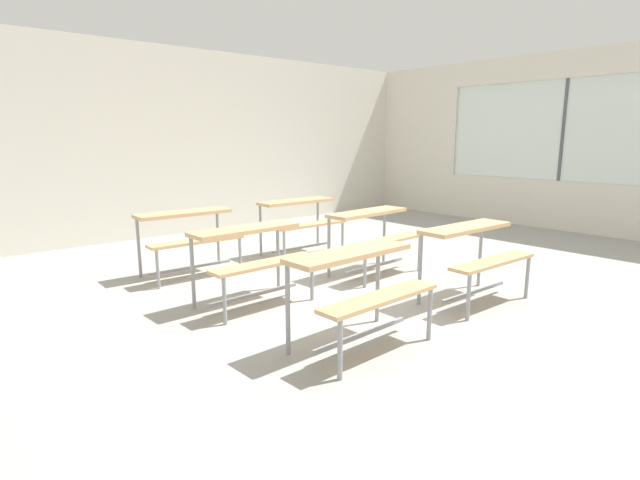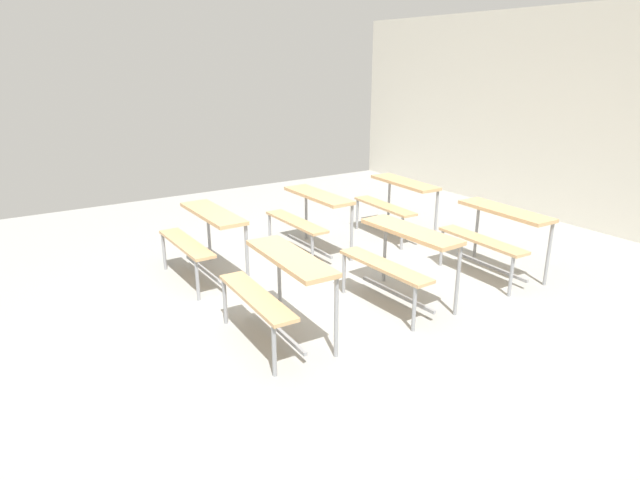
# 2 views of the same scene
# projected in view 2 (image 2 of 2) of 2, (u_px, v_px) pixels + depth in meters

# --- Properties ---
(ground) EXTENTS (10.00, 9.00, 0.05)m
(ground) POSITION_uv_depth(u_px,v_px,m) (323.00, 303.00, 5.38)
(ground) COLOR #9E9E99
(wall_back) EXTENTS (10.00, 0.12, 3.00)m
(wall_back) POSITION_uv_depth(u_px,v_px,m) (605.00, 121.00, 7.19)
(wall_back) COLOR silver
(wall_back) RESTS_ON ground
(desk_bench_r0c0) EXTENTS (1.11, 0.61, 0.74)m
(desk_bench_r0c0) POSITION_uv_depth(u_px,v_px,m) (204.00, 229.00, 5.75)
(desk_bench_r0c0) COLOR tan
(desk_bench_r0c0) RESTS_ON ground
(desk_bench_r0c1) EXTENTS (1.12, 0.63, 0.74)m
(desk_bench_r0c1) POSITION_uv_depth(u_px,v_px,m) (279.00, 278.00, 4.47)
(desk_bench_r0c1) COLOR tan
(desk_bench_r0c1) RESTS_ON ground
(desk_bench_r1c0) EXTENTS (1.11, 0.61, 0.74)m
(desk_bench_r1c0) POSITION_uv_depth(u_px,v_px,m) (311.00, 209.00, 6.50)
(desk_bench_r1c0) COLOR tan
(desk_bench_r1c0) RESTS_ON ground
(desk_bench_r1c1) EXTENTS (1.13, 0.64, 0.74)m
(desk_bench_r1c1) POSITION_uv_depth(u_px,v_px,m) (401.00, 249.00, 5.14)
(desk_bench_r1c1) COLOR tan
(desk_bench_r1c1) RESTS_ON ground
(desk_bench_r2c0) EXTENTS (1.12, 0.64, 0.74)m
(desk_bench_r2c0) POSITION_uv_depth(u_px,v_px,m) (398.00, 195.00, 7.18)
(desk_bench_r2c0) COLOR tan
(desk_bench_r2c0) RESTS_ON ground
(desk_bench_r2c1) EXTENTS (1.12, 0.62, 0.74)m
(desk_bench_r2c1) POSITION_uv_depth(u_px,v_px,m) (497.00, 226.00, 5.84)
(desk_bench_r2c1) COLOR tan
(desk_bench_r2c1) RESTS_ON ground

